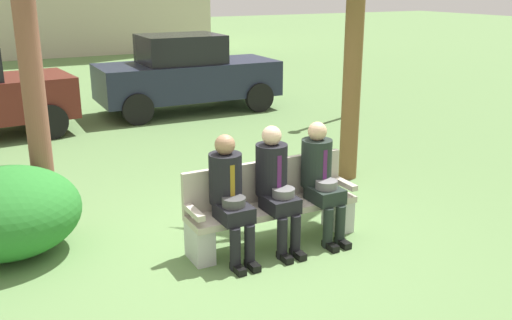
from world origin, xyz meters
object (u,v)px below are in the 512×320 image
Objects in this scene: seated_man_left at (230,192)px; street_lamp at (348,13)px; parked_car_far at (186,74)px; seated_man_right at (321,175)px; seated_man_middle at (276,182)px; park_bench at (271,206)px; shrub_near_bench at (7,212)px.

street_lamp is at bearing 44.00° from seated_man_left.
parked_car_far is 1.12× the size of street_lamp.
seated_man_left is 6.95m from street_lamp.
seated_man_middle is at bearing 179.80° from seated_man_right.
park_bench is 0.55× the size of street_lamp.
seated_man_middle reaches higher than seated_man_left.
seated_man_left is 2.33m from shrub_near_bench.
seated_man_middle is 6.58m from street_lamp.
parked_car_far is 3.69m from street_lamp.
street_lamp is (4.35, 4.72, 1.43)m from seated_man_middle.
seated_man_left is 0.33× the size of parked_car_far.
street_lamp is (4.34, 4.59, 1.74)m from park_bench.
street_lamp is (4.89, 4.72, 1.44)m from seated_man_left.
seated_man_left is 7.23m from parked_car_far.
parked_car_far is at bearing 72.19° from seated_man_left.
park_bench is 1.48× the size of seated_man_left.
shrub_near_bench is (-2.01, 1.14, -0.25)m from seated_man_left.
shrub_near_bench is at bearing 159.96° from seated_man_right.
street_lamp is at bearing 27.43° from shrub_near_bench.
seated_man_right is at bearing -128.70° from street_lamp.
seated_man_left is at bearing -166.62° from park_bench.
park_bench is 1.45× the size of seated_man_middle.
seated_man_middle is 0.38× the size of street_lamp.
shrub_near_bench is (-2.57, 1.01, 0.05)m from park_bench.
seated_man_left is at bearing -179.96° from seated_man_right.
parked_car_far is at bearing 80.89° from seated_man_right.
seated_man_right is at bearing 0.04° from seated_man_left.
park_bench is 6.55m from street_lamp.
street_lamp reaches higher than seated_man_right.
seated_man_right is 0.33× the size of parked_car_far.
seated_man_left is 0.54m from seated_man_middle.
park_bench is at bearing -133.37° from street_lamp.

